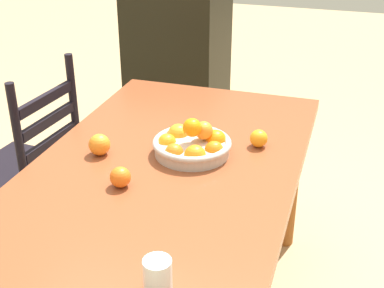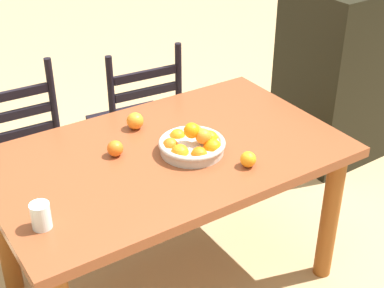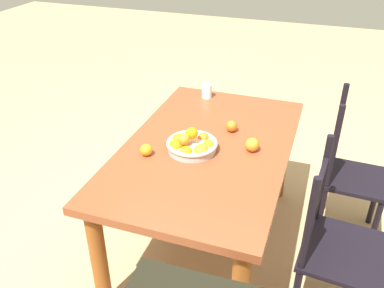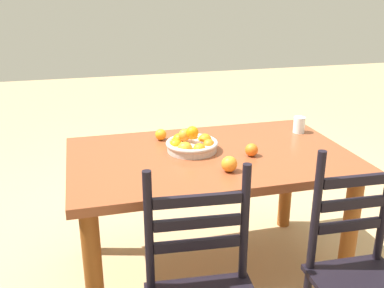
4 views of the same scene
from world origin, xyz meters
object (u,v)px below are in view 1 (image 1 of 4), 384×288
(chair_by_cabinet, at_px, (29,169))
(drinking_glass, at_px, (158,277))
(cabinet, at_px, (179,65))
(fruit_bowl, at_px, (193,144))
(orange_loose_1, at_px, (99,145))
(orange_loose_2, at_px, (120,177))
(orange_loose_0, at_px, (259,138))
(dining_table, at_px, (168,189))

(chair_by_cabinet, height_order, drinking_glass, chair_by_cabinet)
(cabinet, height_order, fruit_bowl, cabinet)
(chair_by_cabinet, relative_size, orange_loose_1, 12.13)
(chair_by_cabinet, relative_size, orange_loose_2, 13.81)
(cabinet, xyz_separation_m, orange_loose_0, (-1.33, -0.76, 0.21))
(fruit_bowl, distance_m, orange_loose_2, 0.33)
(dining_table, bearing_deg, orange_loose_2, 156.48)
(dining_table, distance_m, fruit_bowl, 0.19)
(cabinet, relative_size, orange_loose_0, 17.09)
(dining_table, height_order, orange_loose_0, orange_loose_0)
(orange_loose_2, distance_m, drinking_glass, 0.52)
(dining_table, xyz_separation_m, chair_by_cabinet, (0.26, 0.78, -0.19))
(orange_loose_0, relative_size, drinking_glass, 0.68)
(dining_table, height_order, fruit_bowl, fruit_bowl)
(dining_table, xyz_separation_m, fruit_bowl, (0.09, -0.07, 0.15))
(orange_loose_0, bearing_deg, drinking_glass, 174.60)
(chair_by_cabinet, bearing_deg, orange_loose_2, 61.19)
(orange_loose_2, bearing_deg, orange_loose_0, -41.71)
(orange_loose_1, relative_size, drinking_glass, 0.80)
(orange_loose_1, distance_m, drinking_glass, 0.76)
(orange_loose_2, height_order, drinking_glass, drinking_glass)
(orange_loose_1, bearing_deg, chair_by_cabinet, 62.22)
(orange_loose_0, relative_size, orange_loose_2, 0.96)
(orange_loose_0, relative_size, orange_loose_1, 0.84)
(orange_loose_2, bearing_deg, drinking_glass, -145.74)
(dining_table, distance_m, orange_loose_2, 0.27)
(dining_table, relative_size, orange_loose_1, 19.16)
(dining_table, distance_m, cabinet, 1.61)
(fruit_bowl, bearing_deg, cabinet, 20.53)
(orange_loose_0, bearing_deg, cabinet, 29.92)
(orange_loose_1, distance_m, orange_loose_2, 0.25)
(orange_loose_1, height_order, drinking_glass, drinking_glass)
(cabinet, distance_m, drinking_glass, 2.29)
(dining_table, height_order, orange_loose_1, orange_loose_1)
(cabinet, distance_m, orange_loose_2, 1.80)
(chair_by_cabinet, xyz_separation_m, orange_loose_1, (-0.28, -0.53, 0.34))
(chair_by_cabinet, relative_size, cabinet, 0.84)
(cabinet, height_order, orange_loose_0, cabinet)
(dining_table, height_order, chair_by_cabinet, chair_by_cabinet)
(chair_by_cabinet, height_order, orange_loose_0, chair_by_cabinet)
(dining_table, bearing_deg, chair_by_cabinet, 71.75)
(orange_loose_2, bearing_deg, chair_by_cabinet, 56.34)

